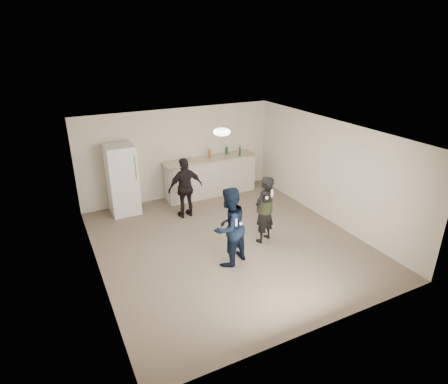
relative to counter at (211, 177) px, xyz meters
name	(u,v)px	position (x,y,z in m)	size (l,w,h in m)	color
floor	(228,242)	(-0.81, -2.67, -0.53)	(6.00, 6.00, 0.00)	#6B5B4C
ceiling	(229,133)	(-0.81, -2.67, 1.98)	(6.00, 6.00, 0.00)	silver
wall_back	(179,154)	(-0.81, 0.33, 0.72)	(6.00, 6.00, 0.00)	beige
wall_front	(323,262)	(-0.81, -5.67, 0.72)	(6.00, 6.00, 0.00)	beige
wall_left	(93,217)	(-3.56, -2.67, 0.72)	(6.00, 6.00, 0.00)	beige
wall_right	(330,171)	(1.94, -2.67, 0.72)	(6.00, 6.00, 0.00)	beige
counter	(211,177)	(0.00, 0.00, 0.00)	(2.60, 0.56, 1.05)	beige
counter_top	(210,159)	(0.00, 0.00, 0.55)	(2.68, 0.64, 0.04)	#B9AB8F
fridge	(122,180)	(-2.49, -0.07, 0.38)	(0.70, 0.70, 1.80)	white
fridge_handle	(136,167)	(-2.21, -0.44, 0.78)	(0.02, 0.02, 0.60)	#BBBCC0
ceiling_dome	(222,132)	(-0.81, -2.37, 1.93)	(0.36, 0.36, 0.16)	white
shaker	(189,160)	(-0.68, -0.09, 0.65)	(0.08, 0.08, 0.17)	silver
man	(229,227)	(-1.15, -3.39, 0.29)	(0.79, 0.62, 1.63)	#0E1F3B
woman	(264,209)	(-0.05, -2.93, 0.24)	(0.56, 0.37, 1.53)	black
camo_shorts	(265,206)	(-0.05, -2.93, 0.32)	(0.34, 0.34, 0.28)	#273417
spectator	(185,188)	(-1.15, -1.00, 0.25)	(0.91, 0.38, 1.55)	black
remote_man	(236,222)	(-1.15, -3.67, 0.53)	(0.04, 0.04, 0.15)	white
nunchuk_man	(241,224)	(-1.03, -3.64, 0.45)	(0.07, 0.07, 0.07)	silver
remote_woman	(272,193)	(-0.05, -3.18, 0.72)	(0.04, 0.04, 0.15)	white
nunchuk_woman	(267,198)	(-0.15, -3.15, 0.62)	(0.07, 0.07, 0.07)	white
bottle_cluster	(216,154)	(0.18, 0.00, 0.67)	(1.77, 0.38, 0.25)	silver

